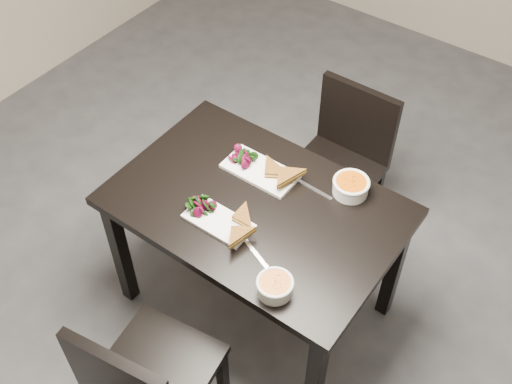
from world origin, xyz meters
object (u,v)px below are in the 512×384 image
(chair_near, at_px, (145,379))
(chair_far, at_px, (343,156))
(plate_far, at_px, (260,171))
(soup_bowl_far, at_px, (351,186))
(table, at_px, (256,218))
(soup_bowl_near, at_px, (275,286))
(plate_near, at_px, (219,221))

(chair_near, height_order, chair_far, same)
(chair_near, relative_size, plate_far, 2.59)
(soup_bowl_far, bearing_deg, plate_far, -161.12)
(chair_near, bearing_deg, table, 84.67)
(chair_far, xyz_separation_m, plate_far, (-0.12, -0.55, 0.27))
(chair_near, xyz_separation_m, plate_far, (-0.13, 0.93, 0.27))
(soup_bowl_near, xyz_separation_m, soup_bowl_far, (-0.03, 0.60, 0.00))
(table, relative_size, plate_near, 4.22)
(soup_bowl_near, bearing_deg, plate_far, 130.78)
(table, xyz_separation_m, soup_bowl_near, (0.31, -0.31, 0.13))
(chair_far, xyz_separation_m, plate_near, (-0.09, -0.88, 0.27))
(soup_bowl_near, bearing_deg, table, 135.09)
(soup_bowl_near, xyz_separation_m, plate_far, (-0.40, 0.47, -0.03))
(plate_near, bearing_deg, soup_bowl_far, 52.88)
(table, bearing_deg, soup_bowl_far, 45.05)
(chair_near, distance_m, plate_far, 0.98)
(soup_bowl_near, bearing_deg, plate_near, 159.84)
(chair_near, xyz_separation_m, plate_near, (-0.10, 0.60, 0.27))
(table, xyz_separation_m, plate_far, (-0.09, 0.16, 0.11))
(chair_far, distance_m, plate_far, 0.63)
(chair_near, xyz_separation_m, soup_bowl_far, (0.24, 1.06, 0.31))
(chair_far, distance_m, plate_near, 0.93)
(table, height_order, chair_near, chair_near)
(table, bearing_deg, plate_near, -109.72)
(chair_far, bearing_deg, soup_bowl_near, -74.88)
(plate_far, bearing_deg, plate_near, -84.86)
(soup_bowl_near, distance_m, plate_far, 0.62)
(plate_near, bearing_deg, soup_bowl_near, -20.16)
(plate_near, bearing_deg, chair_near, -80.13)
(plate_near, relative_size, soup_bowl_near, 2.02)
(soup_bowl_far, bearing_deg, table, -134.95)
(chair_near, relative_size, soup_bowl_far, 5.40)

